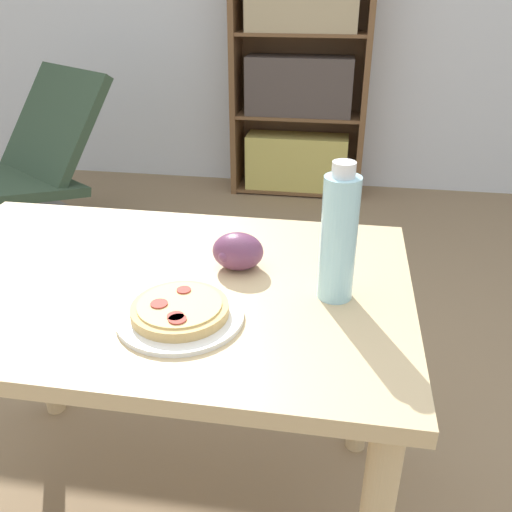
{
  "coord_description": "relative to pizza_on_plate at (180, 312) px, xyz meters",
  "views": [
    {
      "loc": [
        0.34,
        -1.08,
        1.31
      ],
      "look_at": [
        0.18,
        -0.09,
        0.79
      ],
      "focal_mm": 38.0,
      "sensor_mm": 36.0,
      "label": 1
    }
  ],
  "objects": [
    {
      "name": "ground_plane",
      "position": [
        -0.06,
        0.25,
        -0.74
      ],
      "size": [
        14.0,
        14.0,
        0.0
      ],
      "primitive_type": "plane",
      "color": "#897051"
    },
    {
      "name": "pizza_on_plate",
      "position": [
        0.0,
        0.0,
        0.0
      ],
      "size": [
        0.24,
        0.24,
        0.04
      ],
      "color": "white",
      "rests_on": "dining_table"
    },
    {
      "name": "drink_bottle",
      "position": [
        0.29,
        0.13,
        0.12
      ],
      "size": [
        0.07,
        0.07,
        0.28
      ],
      "color": "#A3DBEA",
      "rests_on": "dining_table"
    },
    {
      "name": "lounge_chair_near",
      "position": [
        -1.35,
        1.72,
        -0.46
      ],
      "size": [
        0.91,
        0.99,
        0.88
      ],
      "rotation": [
        0.0,
        0.0,
        -0.59
      ],
      "color": "slate",
      "rests_on": "ground_plane"
    },
    {
      "name": "bookshelf",
      "position": [
        -0.01,
        2.69,
        -0.03
      ],
      "size": [
        0.85,
        0.31,
        1.51
      ],
      "color": "brown",
      "rests_on": "ground_plane"
    },
    {
      "name": "dining_table",
      "position": [
        -0.11,
        0.14,
        -0.13
      ],
      "size": [
        1.12,
        0.72,
        0.73
      ],
      "color": "#D1B27F",
      "rests_on": "ground_plane"
    },
    {
      "name": "grape_bunch",
      "position": [
        0.07,
        0.22,
        0.03
      ],
      "size": [
        0.11,
        0.09,
        0.08
      ],
      "color": "#6B3856",
      "rests_on": "dining_table"
    }
  ]
}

